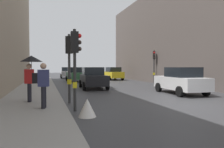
# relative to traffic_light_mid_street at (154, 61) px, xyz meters

# --- Properties ---
(ground_plane) EXTENTS (120.00, 120.00, 0.00)m
(ground_plane) POSITION_rel_traffic_light_mid_street_xyz_m (-5.07, -11.81, -2.48)
(ground_plane) COLOR #38383A
(sidewalk_kerb) EXTENTS (2.97, 40.00, 0.16)m
(sidewalk_kerb) POSITION_rel_traffic_light_mid_street_xyz_m (-11.93, -5.81, -2.40)
(sidewalk_kerb) COLOR gray
(sidewalk_kerb) RESTS_ON ground
(building_facade_right) EXTENTS (12.00, 29.32, 10.55)m
(building_facade_right) POSITION_rel_traffic_light_mid_street_xyz_m (6.31, -1.09, 2.80)
(building_facade_right) COLOR #5B514C
(building_facade_right) RESTS_ON ground
(traffic_light_mid_street) EXTENTS (0.34, 0.45, 3.59)m
(traffic_light_mid_street) POSITION_rel_traffic_light_mid_street_xyz_m (0.00, 0.00, 0.00)
(traffic_light_mid_street) COLOR #2D2D2D
(traffic_light_mid_street) RESTS_ON ground
(traffic_light_near_left) EXTENTS (0.43, 0.25, 3.28)m
(traffic_light_near_left) POSITION_rel_traffic_light_mid_street_xyz_m (-10.12, -11.58, -0.21)
(traffic_light_near_left) COLOR #2D2D2D
(traffic_light_near_left) RESTS_ON ground
(traffic_light_near_right) EXTENTS (0.45, 0.34, 3.37)m
(traffic_light_near_right) POSITION_rel_traffic_light_mid_street_xyz_m (-10.12, -9.64, -0.15)
(traffic_light_near_right) COLOR #2D2D2D
(traffic_light_near_right) RESTS_ON ground
(car_white_compact) EXTENTS (2.23, 4.31, 1.76)m
(car_white_compact) POSITION_rel_traffic_light_mid_street_xyz_m (-2.71, -8.34, -1.60)
(car_white_compact) COLOR silver
(car_white_compact) RESTS_ON ground
(car_yellow_taxi) EXTENTS (2.16, 4.27, 1.76)m
(car_yellow_taxi) POSITION_rel_traffic_light_mid_street_xyz_m (-2.27, 7.37, -1.60)
(car_yellow_taxi) COLOR yellow
(car_yellow_taxi) RESTS_ON ground
(car_green_estate) EXTENTS (2.19, 4.29, 1.76)m
(car_green_estate) POSITION_rel_traffic_light_mid_street_xyz_m (-7.66, 5.65, -1.60)
(car_green_estate) COLOR #2D6038
(car_green_estate) RESTS_ON ground
(car_red_sedan) EXTENTS (2.28, 4.33, 1.76)m
(car_red_sedan) POSITION_rel_traffic_light_mid_street_xyz_m (-2.40, 17.58, -1.60)
(car_red_sedan) COLOR red
(car_red_sedan) RESTS_ON ground
(car_silver_hatchback) EXTENTS (2.18, 4.28, 1.76)m
(car_silver_hatchback) POSITION_rel_traffic_light_mid_street_xyz_m (-7.86, 14.59, -1.60)
(car_silver_hatchback) COLOR #BCBCC1
(car_silver_hatchback) RESTS_ON ground
(car_dark_suv) EXTENTS (2.22, 4.30, 1.76)m
(car_dark_suv) POSITION_rel_traffic_light_mid_street_xyz_m (-7.48, -3.11, -1.60)
(car_dark_suv) COLOR black
(car_dark_suv) RESTS_ON ground
(pedestrian_with_umbrella) EXTENTS (1.00, 1.00, 2.14)m
(pedestrian_with_umbrella) POSITION_rel_traffic_light_mid_street_xyz_m (-11.91, -9.67, -0.64)
(pedestrian_with_umbrella) COLOR black
(pedestrian_with_umbrella) RESTS_ON sidewalk_kerb
(pedestrian_with_grey_backpack) EXTENTS (0.64, 0.39, 1.77)m
(pedestrian_with_grey_backpack) POSITION_rel_traffic_light_mid_street_xyz_m (-11.38, -11.42, -1.32)
(pedestrian_with_grey_backpack) COLOR black
(pedestrian_with_grey_backpack) RESTS_ON sidewalk_kerb
(warning_sign_triangle) EXTENTS (0.64, 0.64, 0.65)m
(warning_sign_triangle) POSITION_rel_traffic_light_mid_street_xyz_m (-9.87, -12.71, -2.15)
(warning_sign_triangle) COLOR silver
(warning_sign_triangle) RESTS_ON ground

